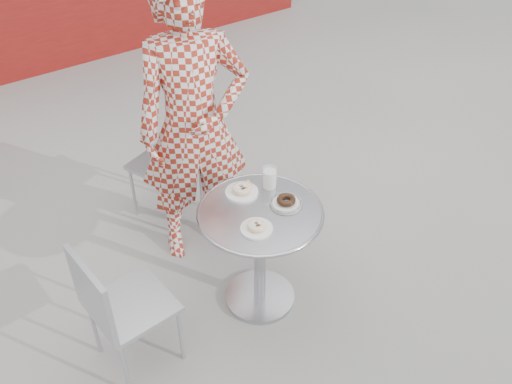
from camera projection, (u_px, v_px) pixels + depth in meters
ground at (261, 302)px, 3.34m from camera, size 60.00×60.00×0.00m
bistro_table at (260, 235)px, 3.04m from camera, size 0.67×0.67×0.67m
chair_far at (168, 183)px, 3.83m from camera, size 0.49×0.49×0.79m
chair_left at (134, 327)px, 2.90m from camera, size 0.41×0.40×0.79m
seated_person at (194, 127)px, 3.19m from camera, size 0.74×0.60×1.76m
plate_far at (242, 190)px, 3.05m from camera, size 0.18×0.18×0.05m
plate_near at (257, 227)px, 2.82m from camera, size 0.16×0.16×0.04m
plate_checker at (286, 202)px, 2.98m from camera, size 0.17×0.17×0.05m
milk_cup at (270, 178)px, 3.07m from camera, size 0.08×0.08×0.13m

